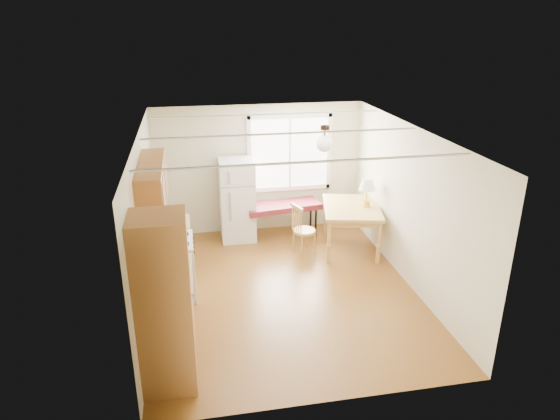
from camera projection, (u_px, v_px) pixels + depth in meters
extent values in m
cube|color=#563111|center=(284.00, 290.00, 7.83)|extent=(4.60, 5.60, 0.12)
cube|color=white|center=(284.00, 133.00, 6.93)|extent=(4.60, 5.60, 0.12)
cube|color=beige|center=(259.00, 169.00, 9.67)|extent=(4.60, 0.10, 2.50)
cube|color=beige|center=(331.00, 305.00, 5.09)|extent=(4.60, 0.10, 2.50)
cube|color=beige|center=(145.00, 226.00, 7.04)|extent=(0.10, 5.60, 2.50)
cube|color=beige|center=(410.00, 207.00, 7.73)|extent=(0.10, 5.60, 2.50)
cube|color=brown|center=(164.00, 305.00, 5.46)|extent=(0.60, 0.60, 2.10)
cube|color=brown|center=(170.00, 305.00, 6.60)|extent=(0.60, 1.10, 0.86)
cube|color=tan|center=(168.00, 275.00, 6.44)|extent=(0.62, 1.14, 0.04)
cube|color=silver|center=(173.00, 268.00, 7.56)|extent=(0.65, 0.76, 0.90)
cube|color=brown|center=(172.00, 248.00, 8.25)|extent=(0.60, 0.60, 0.86)
cube|color=brown|center=(152.00, 188.00, 6.71)|extent=(0.33, 1.60, 0.70)
cube|color=white|center=(290.00, 153.00, 9.66)|extent=(1.50, 0.02, 1.35)
cylinder|color=black|center=(325.00, 128.00, 7.43)|extent=(0.14, 0.14, 0.06)
cylinder|color=black|center=(325.00, 134.00, 7.47)|extent=(0.03, 0.03, 0.16)
sphere|color=white|center=(324.00, 143.00, 7.52)|extent=(0.26, 0.26, 0.26)
cube|color=silver|center=(237.00, 200.00, 9.41)|extent=(0.64, 0.64, 1.56)
cube|color=gray|center=(238.00, 187.00, 8.98)|extent=(0.64, 0.02, 0.02)
cube|color=gray|center=(230.00, 199.00, 9.02)|extent=(0.03, 0.03, 0.94)
cube|color=#5C151E|center=(283.00, 206.00, 9.57)|extent=(1.50, 0.72, 0.11)
cylinder|color=black|center=(254.00, 229.00, 9.40)|extent=(0.04, 0.04, 0.55)
cylinder|color=black|center=(316.00, 224.00, 9.61)|extent=(0.04, 0.04, 0.55)
cylinder|color=black|center=(251.00, 221.00, 9.77)|extent=(0.04, 0.04, 0.55)
cylinder|color=black|center=(311.00, 216.00, 9.98)|extent=(0.04, 0.04, 0.55)
cube|color=#AB8442|center=(352.00, 208.00, 8.97)|extent=(1.26, 1.51, 0.06)
cube|color=#AB8442|center=(352.00, 212.00, 9.00)|extent=(1.14, 1.39, 0.10)
cylinder|color=#AB8442|center=(329.00, 242.00, 8.58)|extent=(0.07, 0.07, 0.77)
cylinder|color=#AB8442|center=(379.00, 243.00, 8.55)|extent=(0.07, 0.07, 0.77)
cylinder|color=#AB8442|center=(326.00, 217.00, 9.69)|extent=(0.07, 0.07, 0.77)
cylinder|color=#AB8442|center=(370.00, 217.00, 9.66)|extent=(0.07, 0.07, 0.77)
cylinder|color=#AB8442|center=(304.00, 231.00, 8.97)|extent=(0.40, 0.40, 0.05)
cylinder|color=#AB8442|center=(302.00, 246.00, 8.87)|extent=(0.04, 0.04, 0.41)
cylinder|color=#AB8442|center=(315.00, 243.00, 8.99)|extent=(0.04, 0.04, 0.41)
cylinder|color=#AB8442|center=(294.00, 240.00, 9.09)|extent=(0.04, 0.04, 0.41)
cylinder|color=#AB8442|center=(306.00, 237.00, 9.21)|extent=(0.04, 0.04, 0.41)
cylinder|color=gold|center=(366.00, 203.00, 8.94)|extent=(0.14, 0.14, 0.12)
cylinder|color=gold|center=(367.00, 195.00, 8.88)|extent=(0.02, 0.02, 0.20)
cone|color=white|center=(367.00, 184.00, 8.81)|extent=(0.30, 0.30, 0.20)
cube|color=black|center=(166.00, 269.00, 6.47)|extent=(0.24, 0.28, 0.09)
cube|color=black|center=(164.00, 258.00, 6.31)|extent=(0.21, 0.10, 0.31)
cylinder|color=black|center=(165.00, 259.00, 6.49)|extent=(0.15, 0.15, 0.13)
cylinder|color=red|center=(162.00, 262.00, 6.58)|extent=(0.12, 0.12, 0.17)
sphere|color=red|center=(161.00, 254.00, 6.54)|extent=(0.06, 0.06, 0.06)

